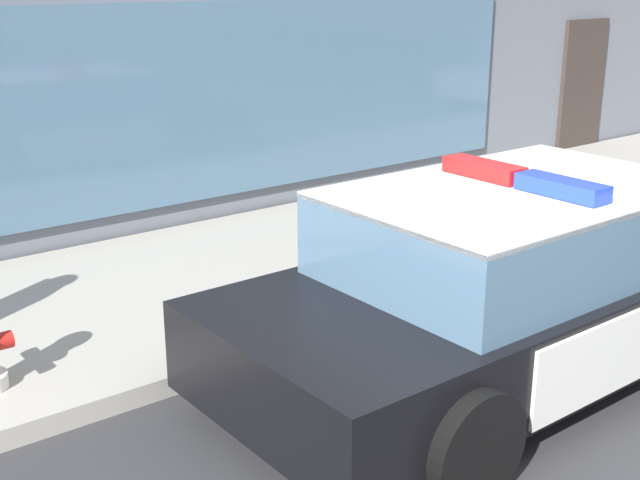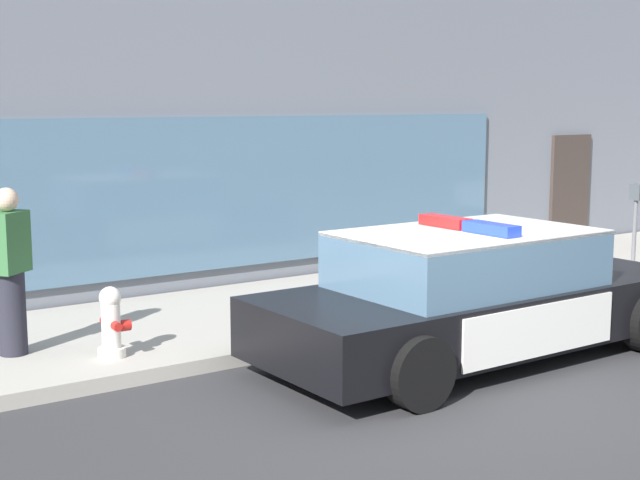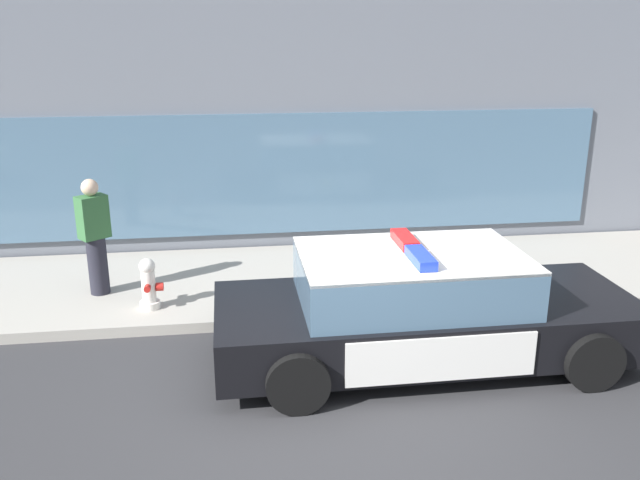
# 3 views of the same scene
# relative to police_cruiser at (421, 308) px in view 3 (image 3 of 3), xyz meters

# --- Properties ---
(ground) EXTENTS (48.00, 48.00, 0.00)m
(ground) POSITION_rel_police_cruiser_xyz_m (-1.22, -0.80, -0.68)
(ground) COLOR #303033
(sidewalk) EXTENTS (48.00, 3.14, 0.15)m
(sidewalk) POSITION_rel_police_cruiser_xyz_m (-1.22, 2.68, -0.61)
(sidewalk) COLOR #A39E93
(sidewalk) RESTS_ON ground
(storefront_building) EXTENTS (18.45, 11.03, 7.80)m
(storefront_building) POSITION_rel_police_cruiser_xyz_m (1.01, 9.77, 3.22)
(storefront_building) COLOR slate
(storefront_building) RESTS_ON ground
(police_cruiser) EXTENTS (5.01, 2.11, 1.49)m
(police_cruiser) POSITION_rel_police_cruiser_xyz_m (0.00, 0.00, 0.00)
(police_cruiser) COLOR black
(police_cruiser) RESTS_ON ground
(fire_hydrant) EXTENTS (0.34, 0.39, 0.73)m
(fire_hydrant) POSITION_rel_police_cruiser_xyz_m (-3.37, 1.72, -0.18)
(fire_hydrant) COLOR silver
(fire_hydrant) RESTS_ON sidewalk
(pedestrian_on_sidewalk) EXTENTS (0.48, 0.45, 1.71)m
(pedestrian_on_sidewalk) POSITION_rel_police_cruiser_xyz_m (-4.15, 2.39, 0.33)
(pedestrian_on_sidewalk) COLOR #23232D
(pedestrian_on_sidewalk) RESTS_ON sidewalk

